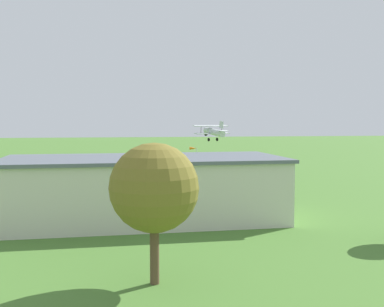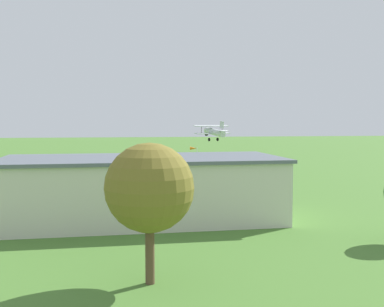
{
  "view_description": "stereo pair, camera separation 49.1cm",
  "coord_description": "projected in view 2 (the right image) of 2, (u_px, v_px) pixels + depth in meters",
  "views": [
    {
      "loc": [
        8.52,
        86.17,
        10.51
      ],
      "look_at": [
        -3.71,
        11.63,
        5.1
      ],
      "focal_mm": 44.33,
      "sensor_mm": 36.0,
      "label": 1
    },
    {
      "loc": [
        8.04,
        86.25,
        10.51
      ],
      "look_at": [
        -3.71,
        11.63,
        5.1
      ],
      "focal_mm": 44.33,
      "sensor_mm": 36.0,
      "label": 2
    }
  ],
  "objects": [
    {
      "name": "ground_plane",
      "position": [
        162.0,
        177.0,
        86.98
      ],
      "size": [
        400.0,
        400.0,
        0.0
      ],
      "primitive_type": "plane",
      "color": "#47752D"
    },
    {
      "name": "person_crossing_taxiway",
      "position": [
        199.0,
        188.0,
        67.84
      ],
      "size": [
        0.4,
        0.4,
        1.6
      ],
      "color": "#33723F",
      "rests_on": "ground_plane"
    },
    {
      "name": "biplane",
      "position": [
        214.0,
        132.0,
        88.44
      ],
      "size": [
        7.44,
        6.59,
        3.8
      ],
      "color": "silver"
    },
    {
      "name": "person_beside_truck",
      "position": [
        181.0,
        187.0,
        68.74
      ],
      "size": [
        0.45,
        0.45,
        1.57
      ],
      "color": "navy",
      "rests_on": "ground_plane"
    },
    {
      "name": "car_silver",
      "position": [
        20.0,
        196.0,
        60.04
      ],
      "size": [
        2.03,
        4.12,
        1.58
      ],
      "color": "#B7B7BC",
      "rests_on": "ground_plane"
    },
    {
      "name": "hangar",
      "position": [
        143.0,
        189.0,
        49.37
      ],
      "size": [
        29.02,
        13.42,
        6.63
      ],
      "color": "beige",
      "rests_on": "ground_plane"
    },
    {
      "name": "car_grey",
      "position": [
        232.0,
        192.0,
        63.83
      ],
      "size": [
        2.44,
        4.63,
        1.54
      ],
      "color": "slate",
      "rests_on": "ground_plane"
    },
    {
      "name": "windsock",
      "position": [
        194.0,
        150.0,
        89.9
      ],
      "size": [
        1.46,
        0.9,
        5.38
      ],
      "color": "silver",
      "rests_on": "ground_plane"
    },
    {
      "name": "tree_behind_hangar_left",
      "position": [
        149.0,
        188.0,
        29.95
      ],
      "size": [
        5.72,
        5.72,
        9.07
      ],
      "color": "brown",
      "rests_on": "ground_plane"
    }
  ]
}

